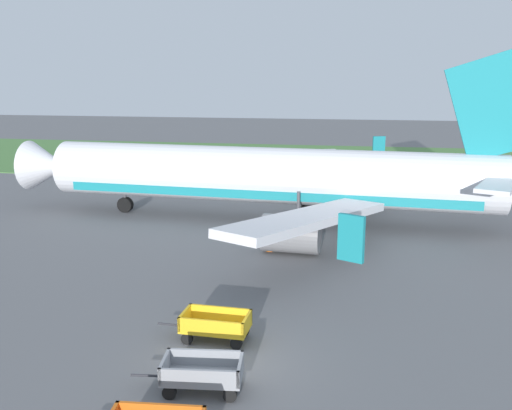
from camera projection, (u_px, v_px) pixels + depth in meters
The scene contains 6 objects.
ground_plane at pixel (230, 363), 19.86m from camera, with size 220.00×220.00×0.00m, color slate.
grass_strip at pixel (320, 160), 65.98m from camera, with size 220.00×28.00×0.06m, color #518442.
airplane at pixel (282, 177), 38.13m from camera, with size 37.66×30.24×11.34m.
baggage_cart_second_in_row at pixel (202, 373), 18.01m from camera, with size 3.61×1.64×1.07m.
baggage_cart_third_in_row at pixel (215, 325), 21.46m from camera, with size 3.58×1.51×1.07m.
traffic_cone_near_plane at pixel (270, 245), 32.39m from camera, with size 0.47×0.47×0.62m, color orange.
Camera 1 is at (4.02, -17.71, 9.78)m, focal length 40.31 mm.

